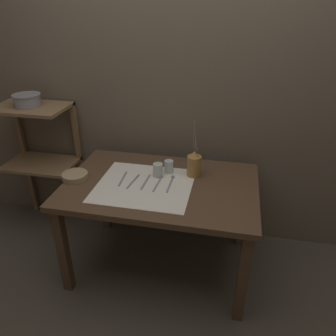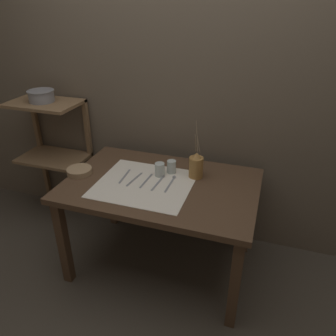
# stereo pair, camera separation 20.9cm
# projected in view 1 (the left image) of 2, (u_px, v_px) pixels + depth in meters

# --- Properties ---
(ground_plane) EXTENTS (12.00, 12.00, 0.00)m
(ground_plane) POSITION_uv_depth(u_px,v_px,m) (162.00, 263.00, 2.48)
(ground_plane) COLOR #473F35
(stone_wall_back) EXTENTS (7.00, 0.06, 2.40)m
(stone_wall_back) POSITION_uv_depth(u_px,v_px,m) (176.00, 89.00, 2.38)
(stone_wall_back) COLOR brown
(stone_wall_back) RESTS_ON ground_plane
(wooden_table) EXTENTS (1.26, 0.83, 0.70)m
(wooden_table) POSITION_uv_depth(u_px,v_px,m) (161.00, 194.00, 2.20)
(wooden_table) COLOR #4C3523
(wooden_table) RESTS_ON ground_plane
(wooden_shelf_unit) EXTENTS (0.55, 0.36, 1.07)m
(wooden_shelf_unit) POSITION_uv_depth(u_px,v_px,m) (40.00, 143.00, 2.61)
(wooden_shelf_unit) COLOR brown
(wooden_shelf_unit) RESTS_ON ground_plane
(linen_cloth) EXTENTS (0.61, 0.55, 0.00)m
(linen_cloth) POSITION_uv_depth(u_px,v_px,m) (144.00, 185.00, 2.13)
(linen_cloth) COLOR silver
(linen_cloth) RESTS_ON wooden_table
(pitcher_with_flowers) EXTENTS (0.10, 0.10, 0.40)m
(pitcher_with_flowers) POSITION_uv_depth(u_px,v_px,m) (194.00, 164.00, 2.21)
(pitcher_with_flowers) COLOR olive
(pitcher_with_flowers) RESTS_ON wooden_table
(wooden_bowl) EXTENTS (0.17, 0.17, 0.04)m
(wooden_bowl) POSITION_uv_depth(u_px,v_px,m) (75.00, 176.00, 2.21)
(wooden_bowl) COLOR #9E7F5B
(wooden_bowl) RESTS_ON wooden_table
(glass_tumbler_near) EXTENTS (0.07, 0.07, 0.09)m
(glass_tumbler_near) POSITION_uv_depth(u_px,v_px,m) (158.00, 170.00, 2.22)
(glass_tumbler_near) COLOR #B7C1BC
(glass_tumbler_near) RESTS_ON wooden_table
(glass_tumbler_far) EXTENTS (0.06, 0.06, 0.09)m
(glass_tumbler_far) POSITION_uv_depth(u_px,v_px,m) (169.00, 167.00, 2.27)
(glass_tumbler_far) COLOR #B7C1BC
(glass_tumbler_far) RESTS_ON wooden_table
(knife_center) EXTENTS (0.02, 0.20, 0.00)m
(knife_center) POSITION_uv_depth(u_px,v_px,m) (123.00, 179.00, 2.20)
(knife_center) COLOR gray
(knife_center) RESTS_ON wooden_table
(fork_outer) EXTENTS (0.04, 0.20, 0.00)m
(fork_outer) POSITION_uv_depth(u_px,v_px,m) (133.00, 181.00, 2.17)
(fork_outer) COLOR gray
(fork_outer) RESTS_ON wooden_table
(fork_inner) EXTENTS (0.02, 0.20, 0.00)m
(fork_inner) POSITION_uv_depth(u_px,v_px,m) (146.00, 182.00, 2.16)
(fork_inner) COLOR gray
(fork_inner) RESTS_ON wooden_table
(spoon_inner) EXTENTS (0.03, 0.21, 0.02)m
(spoon_inner) POSITION_uv_depth(u_px,v_px,m) (160.00, 179.00, 2.19)
(spoon_inner) COLOR gray
(spoon_inner) RESTS_ON wooden_table
(spoon_outer) EXTENTS (0.02, 0.21, 0.02)m
(spoon_outer) POSITION_uv_depth(u_px,v_px,m) (172.00, 180.00, 2.18)
(spoon_outer) COLOR gray
(spoon_outer) RESTS_ON wooden_table
(metal_pot_large) EXTENTS (0.20, 0.20, 0.09)m
(metal_pot_large) POSITION_uv_depth(u_px,v_px,m) (27.00, 100.00, 2.42)
(metal_pot_large) COLOR gray
(metal_pot_large) RESTS_ON wooden_shelf_unit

